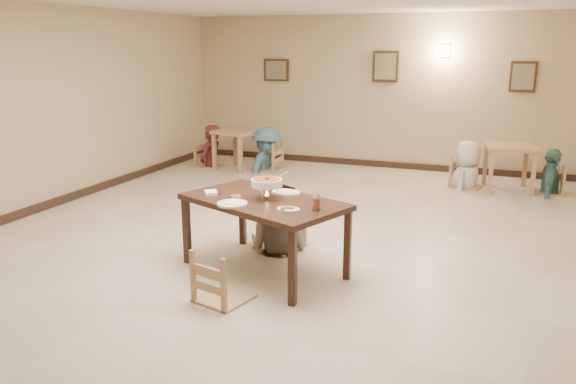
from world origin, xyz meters
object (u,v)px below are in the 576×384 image
at_px(bg_table_right, 510,153).
at_px(main_table, 264,206).
at_px(bg_diner_a, 210,125).
at_px(bg_diner_d, 554,148).
at_px(bg_table_left, 238,137).
at_px(chair_far, 280,206).
at_px(curry_warmer, 267,183).
at_px(bg_diner_b, 267,127).
at_px(bg_diner_c, 470,141).
at_px(bg_chair_ll, 210,141).
at_px(bg_chair_rr, 552,167).
at_px(main_diner, 278,182).
at_px(drink_glass, 316,203).
at_px(chair_near, 223,251).
at_px(bg_chair_rl, 468,158).
at_px(bg_chair_lr, 267,143).

bearing_deg(bg_table_right, main_table, -117.23).
relative_size(bg_diner_a, bg_diner_d, 1.14).
height_order(bg_table_left, bg_diner_d, bg_diner_d).
height_order(chair_far, curry_warmer, curry_warmer).
bearing_deg(bg_diner_b, bg_diner_c, -87.72).
distance_m(bg_chair_ll, bg_chair_rr, 6.30).
xyz_separation_m(main_diner, bg_table_right, (2.55, 4.09, -0.19)).
bearing_deg(main_table, bg_diner_b, 134.51).
relative_size(drink_glass, bg_table_right, 0.18).
height_order(curry_warmer, drink_glass, curry_warmer).
bearing_deg(curry_warmer, bg_table_right, 62.89).
bearing_deg(main_diner, curry_warmer, 112.19).
xyz_separation_m(main_table, bg_diner_d, (3.11, 4.77, 0.03)).
relative_size(bg_chair_ll, bg_diner_b, 0.62).
xyz_separation_m(bg_table_left, bg_chair_rr, (5.70, 0.13, -0.20)).
xyz_separation_m(curry_warmer, bg_diner_a, (-3.21, 4.59, -0.12)).
relative_size(bg_chair_ll, bg_chair_rr, 1.21).
bearing_deg(main_table, curry_warmer, 65.71).
height_order(chair_near, drink_glass, chair_near).
height_order(bg_diner_b, bg_diner_c, bg_diner_b).
relative_size(bg_chair_rr, bg_diner_d, 0.58).
relative_size(curry_warmer, drink_glass, 2.34).
distance_m(bg_diner_b, bg_diner_d, 5.10).
distance_m(chair_far, drink_glass, 1.24).
distance_m(bg_table_left, bg_chair_ll, 0.61).
bearing_deg(bg_table_right, main_diner, -121.96).
relative_size(main_diner, bg_chair_rr, 1.87).
relative_size(drink_glass, bg_chair_rr, 0.18).
relative_size(chair_near, bg_chair_rl, 0.95).
height_order(bg_chair_ll, bg_diner_b, bg_diner_b).
bearing_deg(main_table, bg_chair_ll, 146.27).
bearing_deg(chair_far, bg_chair_ll, 143.49).
relative_size(bg_chair_ll, bg_diner_a, 0.62).
bearing_deg(main_table, bg_chair_rl, 91.03).
bearing_deg(bg_table_left, bg_diner_d, 1.27).
bearing_deg(main_diner, bg_chair_lr, -54.33).
distance_m(main_table, bg_chair_rl, 5.07).
distance_m(main_diner, bg_diner_a, 5.01).
relative_size(chair_near, bg_diner_a, 0.57).
bearing_deg(bg_table_right, bg_chair_ll, -178.62).
bearing_deg(bg_diner_a, main_diner, 39.86).
distance_m(curry_warmer, bg_table_left, 5.32).
xyz_separation_m(main_diner, bg_chair_rr, (3.21, 4.11, -0.39)).
bearing_deg(drink_glass, bg_table_right, 70.01).
height_order(bg_diner_a, bg_diner_b, bg_diner_b).
relative_size(main_table, bg_diner_b, 1.13).
distance_m(chair_far, bg_chair_rr, 5.17).
xyz_separation_m(chair_far, bg_chair_rr, (3.22, 4.05, -0.08)).
relative_size(drink_glass, bg_chair_ll, 0.15).
distance_m(bg_chair_lr, bg_chair_rr, 5.10).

